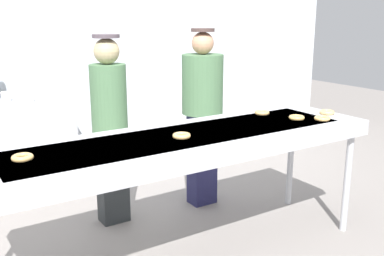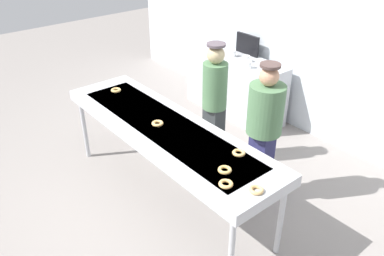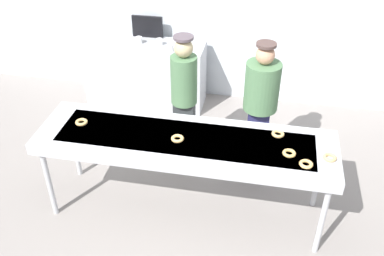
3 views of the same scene
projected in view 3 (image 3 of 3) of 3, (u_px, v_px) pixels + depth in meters
ground_plane at (186, 208)px, 4.81m from camera, size 16.00×16.00×0.00m
back_wall at (222, 3)px, 6.06m from camera, size 8.00×0.12×2.88m
fryer_conveyor at (185, 143)px, 4.29m from camera, size 2.96×0.82×0.97m
glazed_donut_0 at (330, 157)px, 3.97m from camera, size 0.18×0.18×0.03m
glazed_donut_1 at (289, 153)px, 4.02m from camera, size 0.18×0.18×0.03m
glazed_donut_2 at (306, 164)px, 3.90m from camera, size 0.15×0.15×0.03m
glazed_donut_3 at (278, 134)px, 4.28m from camera, size 0.18×0.18×0.03m
glazed_donut_4 at (177, 139)px, 4.21m from camera, size 0.13×0.13×0.03m
glazed_donut_5 at (81, 122)px, 4.44m from camera, size 0.14×0.14×0.03m
worker_baker at (260, 102)px, 4.79m from camera, size 0.38×0.38×1.67m
worker_assistant at (184, 95)px, 5.05m from camera, size 0.30×0.30×1.64m
prep_counter at (146, 73)px, 6.41m from camera, size 1.73×0.57×0.95m
paper_cup_0 at (170, 48)px, 5.89m from camera, size 0.09×0.09×0.10m
paper_cup_1 at (159, 42)px, 6.05m from camera, size 0.09×0.09×0.10m
paper_cup_2 at (139, 40)px, 6.10m from camera, size 0.09×0.09×0.10m
menu_display at (147, 27)px, 6.24m from camera, size 0.45×0.04×0.31m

